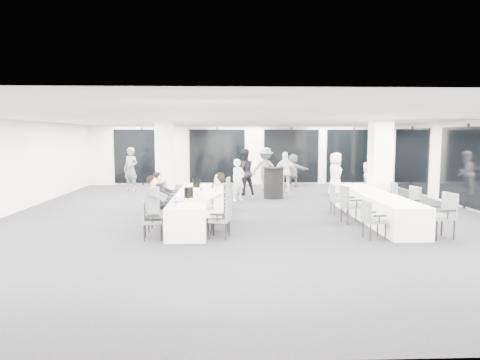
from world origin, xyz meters
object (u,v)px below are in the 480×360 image
(chair_main_left_second, at_px, (155,207))
(chair_main_right_fourth, at_px, (223,198))
(chair_main_left_fourth, at_px, (166,197))
(chair_main_right_far, at_px, (224,191))
(banquet_table_side, at_px, (375,207))
(chair_main_right_second, at_px, (223,209))
(chair_side_left_near, at_px, (371,217))
(cocktail_table, at_px, (274,183))
(chair_main_left_far, at_px, (170,194))
(chair_main_right_mid, at_px, (223,204))
(standing_guest_h, at_px, (372,170))
(ice_bucket_far, at_px, (197,183))
(chair_main_right_near, at_px, (223,216))
(chair_side_left_far, at_px, (337,197))
(standing_guest_b, at_px, (244,169))
(chair_side_right_near, at_px, (444,212))
(standing_guest_f, at_px, (293,168))
(standing_guest_g, at_px, (131,166))
(ice_bucket_near, at_px, (189,193))
(chair_main_left_near, at_px, (149,217))
(standing_guest_c, at_px, (265,166))
(standing_guest_a, at_px, (238,177))
(chair_side_left_mid, at_px, (349,202))
(chair_side_right_mid, at_px, (410,202))
(banquet_table_main, at_px, (193,207))
(standing_guest_d, at_px, (286,169))
(chair_main_left_mid, at_px, (161,203))
(standing_guest_e, at_px, (336,172))
(chair_side_right_far, at_px, (389,196))

(chair_main_left_second, relative_size, chair_main_right_fourth, 1.09)
(chair_main_left_fourth, relative_size, chair_main_right_far, 0.97)
(banquet_table_side, height_order, chair_main_right_second, chair_main_right_second)
(chair_side_left_near, bearing_deg, cocktail_table, -174.10)
(chair_main_left_fourth, xyz_separation_m, chair_main_left_far, (0.01, 0.91, -0.04))
(chair_main_right_mid, relative_size, standing_guest_h, 0.45)
(chair_main_right_second, distance_m, ice_bucket_far, 2.87)
(chair_main_right_near, distance_m, chair_side_left_far, 4.38)
(chair_main_left_second, relative_size, standing_guest_b, 0.49)
(banquet_table_side, relative_size, chair_side_right_near, 4.85)
(banquet_table_side, bearing_deg, chair_main_right_fourth, 168.76)
(chair_main_right_far, xyz_separation_m, standing_guest_b, (0.79, 3.35, 0.44))
(chair_main_left_second, height_order, standing_guest_f, standing_guest_f)
(standing_guest_g, bearing_deg, chair_main_right_second, -36.79)
(ice_bucket_near, bearing_deg, standing_guest_f, 64.30)
(chair_main_left_near, relative_size, standing_guest_c, 0.42)
(banquet_table_side, xyz_separation_m, standing_guest_a, (-3.64, 3.67, 0.47))
(chair_side_left_mid, bearing_deg, ice_bucket_near, -94.15)
(chair_side_right_mid, height_order, ice_bucket_near, ice_bucket_near)
(banquet_table_main, height_order, ice_bucket_near, ice_bucket_near)
(banquet_table_side, height_order, standing_guest_h, standing_guest_h)
(cocktail_table, height_order, chair_side_right_near, cocktail_table)
(standing_guest_f, relative_size, ice_bucket_far, 6.24)
(chair_main_left_near, bearing_deg, banquet_table_main, 151.38)
(chair_main_right_fourth, height_order, standing_guest_a, standing_guest_a)
(standing_guest_d, distance_m, standing_guest_g, 6.49)
(banquet_table_main, relative_size, standing_guest_g, 2.42)
(chair_main_left_mid, distance_m, standing_guest_a, 4.45)
(banquet_table_side, xyz_separation_m, standing_guest_d, (-1.62, 5.88, 0.56))
(chair_main_right_near, bearing_deg, standing_guest_f, -5.13)
(standing_guest_h, height_order, ice_bucket_far, standing_guest_h)
(chair_main_left_near, height_order, chair_side_left_far, chair_side_left_far)
(chair_side_left_near, bearing_deg, standing_guest_e, 164.79)
(chair_main_right_mid, xyz_separation_m, standing_guest_b, (0.80, 5.37, 0.52))
(cocktail_table, xyz_separation_m, standing_guest_e, (2.40, 0.34, 0.37))
(standing_guest_g, bearing_deg, chair_main_left_far, -38.66)
(chair_side_right_far, xyz_separation_m, standing_guest_a, (-4.47, 2.58, 0.32))
(chair_main_right_near, relative_size, chair_side_left_mid, 0.89)
(chair_main_left_near, height_order, chair_main_left_far, chair_main_left_far)
(chair_side_left_near, distance_m, ice_bucket_near, 4.46)
(standing_guest_c, bearing_deg, standing_guest_d, 153.60)
(chair_side_right_far, bearing_deg, chair_side_left_near, 155.53)
(chair_side_right_near, height_order, ice_bucket_near, chair_side_right_near)
(chair_main_right_near, distance_m, standing_guest_c, 8.57)
(chair_main_right_mid, bearing_deg, banquet_table_main, 62.15)
(chair_side_left_mid, bearing_deg, chair_main_left_near, -80.67)
(chair_side_left_near, relative_size, standing_guest_d, 0.46)
(standing_guest_e, relative_size, ice_bucket_near, 7.08)
(chair_main_right_fourth, height_order, chair_side_right_near, chair_side_right_near)
(chair_side_left_far, bearing_deg, standing_guest_c, -165.27)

